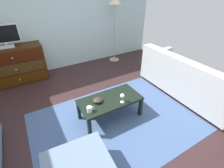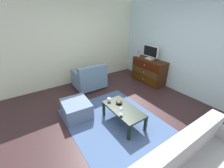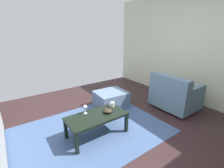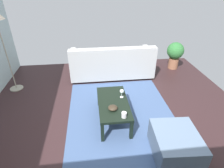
% 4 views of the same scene
% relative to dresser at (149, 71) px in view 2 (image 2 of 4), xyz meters
% --- Properties ---
extents(ground_plane, '(5.54, 5.20, 0.05)m').
position_rel_dresser_xyz_m(ground_plane, '(1.05, -2.05, -0.43)').
color(ground_plane, '#301E20').
extents(wall_accent_rear, '(5.54, 0.12, 2.65)m').
position_rel_dresser_xyz_m(wall_accent_rear, '(1.05, 0.31, 0.92)').
color(wall_accent_rear, '#ACC5C7').
rests_on(wall_accent_rear, ground_plane).
extents(wall_plain_left, '(0.12, 5.20, 2.65)m').
position_rel_dresser_xyz_m(wall_plain_left, '(-1.49, -2.05, 0.92)').
color(wall_plain_left, beige).
rests_on(wall_plain_left, ground_plane).
extents(area_rug, '(2.60, 1.90, 0.01)m').
position_rel_dresser_xyz_m(area_rug, '(1.25, -2.25, -0.40)').
color(area_rug, '#3C537C').
rests_on(area_rug, ground_plane).
extents(dresser, '(1.22, 0.49, 0.82)m').
position_rel_dresser_xyz_m(dresser, '(0.00, 0.00, 0.00)').
color(dresser, '#371B0A').
rests_on(dresser, ground_plane).
extents(tv, '(0.61, 0.18, 0.46)m').
position_rel_dresser_xyz_m(tv, '(-0.03, 0.02, 0.65)').
color(tv, silver).
rests_on(tv, dresser).
extents(lava_lamp, '(0.09, 0.09, 0.33)m').
position_rel_dresser_xyz_m(lava_lamp, '(-0.51, -0.04, 0.55)').
color(lava_lamp, '#B7B7BC').
rests_on(lava_lamp, dresser).
extents(coffee_table, '(1.00, 0.50, 0.38)m').
position_rel_dresser_xyz_m(coffee_table, '(1.23, -2.09, -0.07)').
color(coffee_table, black).
rests_on(coffee_table, ground_plane).
extents(wine_glass, '(0.07, 0.07, 0.16)m').
position_rel_dresser_xyz_m(wine_glass, '(1.35, -2.25, 0.09)').
color(wine_glass, silver).
rests_on(wine_glass, coffee_table).
extents(mug, '(0.11, 0.08, 0.08)m').
position_rel_dresser_xyz_m(mug, '(0.83, -2.20, 0.02)').
color(mug, silver).
rests_on(mug, coffee_table).
extents(bowl_decorative, '(0.15, 0.15, 0.07)m').
position_rel_dresser_xyz_m(bowl_decorative, '(1.03, -2.05, 0.01)').
color(bowl_decorative, '#31271C').
rests_on(bowl_decorative, coffee_table).
extents(armchair, '(0.80, 0.92, 0.81)m').
position_rel_dresser_xyz_m(armchair, '(-0.72, -1.93, -0.07)').
color(armchair, '#332319').
rests_on(armchair, ground_plane).
extents(ottoman, '(0.74, 0.64, 0.37)m').
position_rel_dresser_xyz_m(ottoman, '(0.40, -2.85, -0.22)').
color(ottoman, slate).
rests_on(ottoman, ground_plane).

